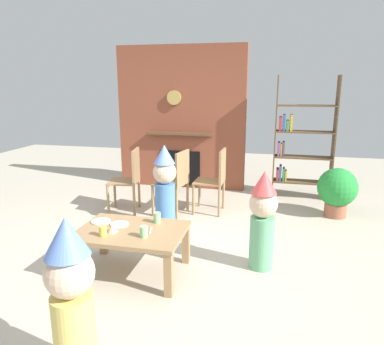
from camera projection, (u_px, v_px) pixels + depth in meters
The scene contains 18 objects.
ground_plane at pixel (170, 253), 3.86m from camera, with size 12.00×12.00×0.00m, color #BCB29E.
brick_fireplace_feature at pixel (181, 119), 6.15m from camera, with size 2.20×0.28×2.40m.
bookshelf at pixel (298, 143), 5.62m from camera, with size 0.90×0.28×1.90m.
coffee_table at pixel (132, 236), 3.39m from camera, with size 1.00×0.71×0.44m.
paper_cup_near_left at pixel (103, 231), 3.23m from camera, with size 0.07×0.07×0.09m, color #F2CC4C.
paper_cup_near_right at pixel (144, 232), 3.20m from camera, with size 0.07×0.07×0.10m, color #8CD18C.
paper_cup_center at pixel (157, 218), 3.54m from camera, with size 0.07×0.07×0.10m, color #8CD18C.
paper_plate_front at pixel (119, 224), 3.49m from camera, with size 0.18×0.18×0.01m, color white.
paper_plate_rear at pixel (101, 221), 3.56m from camera, with size 0.19×0.19×0.01m, color white.
birthday_cake_slice at pixel (113, 228), 3.31m from camera, with size 0.10×0.10×0.08m, color #EAC68C.
table_fork at pixel (151, 230), 3.35m from camera, with size 0.15×0.02×0.01m, color silver.
child_with_cone_hat at pixel (72, 297), 2.10m from camera, with size 0.29×0.29×1.05m.
child_in_pink at pixel (263, 218), 3.45m from camera, with size 0.27×0.27×0.98m.
child_by_the_chairs at pixel (165, 184), 4.48m from camera, with size 0.29×0.29×1.05m.
dining_chair_left at pixel (130, 177), 5.02m from camera, with size 0.46×0.46×0.90m.
dining_chair_middle at pixel (176, 179), 4.89m from camera, with size 0.46×0.46×0.90m.
dining_chair_right at pixel (216, 177), 4.99m from camera, with size 0.41×0.41×0.90m.
potted_plant_tall at pixel (337, 190), 4.86m from camera, with size 0.53×0.53×0.67m.
Camera 1 is at (1.02, -3.40, 1.76)m, focal length 33.65 mm.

